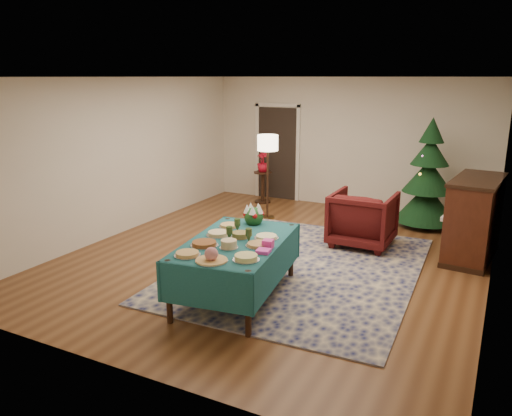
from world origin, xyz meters
The scene contains 26 objects.
room_shell centered at (0.00, 0.00, 1.35)m, with size 7.00×7.00×7.00m.
doorway centered at (-1.60, 3.48, 1.10)m, with size 1.08×0.04×2.16m.
rug centered at (0.53, -0.31, 0.01)m, with size 3.20×4.20×0.02m, color #141B4C.
buffet_table centered at (0.16, -1.59, 0.60)m, with size 1.39×2.07×0.75m.
platter_0 centered at (-0.06, -2.31, 0.78)m, with size 0.30×0.30×0.05m.
platter_1 centered at (0.27, -2.34, 0.82)m, with size 0.36×0.36×0.16m.
platter_2 centered at (0.59, -2.13, 0.78)m, with size 0.30×0.30×0.06m.
platter_3 centered at (-0.08, -1.93, 0.78)m, with size 0.34×0.34×0.05m.
platter_4 centered at (0.22, -1.88, 0.80)m, with size 0.22×0.22×0.10m.
platter_5 centered at (0.50, -1.66, 0.77)m, with size 0.31×0.31×0.04m.
platter_6 centered at (-0.14, -1.52, 0.78)m, with size 0.31×0.31×0.05m.
platter_7 centered at (0.16, -1.47, 0.79)m, with size 0.25×0.25×0.07m.
platter_8 centered at (0.46, -1.35, 0.77)m, with size 0.31×0.31×0.04m.
platter_9 centered at (-0.19, -1.13, 0.77)m, with size 0.29×0.29×0.04m.
goblet_0 centered at (0.00, -1.27, 0.85)m, with size 0.08×0.08×0.18m.
goblet_1 centered at (0.33, -1.58, 0.85)m, with size 0.08×0.08×0.18m.
goblet_2 centered at (0.08, -1.61, 0.85)m, with size 0.08×0.08×0.18m.
napkin_stack centered at (0.65, -1.83, 0.77)m, with size 0.15×0.15×0.04m, color #F243C4.
gift_box centered at (0.63, -1.66, 0.80)m, with size 0.12×0.12×0.10m, color #F343AB.
centerpiece centered at (0.03, -0.85, 0.88)m, with size 0.27×0.27×0.31m.
armchair centered at (1.03, 1.09, 0.50)m, with size 0.97×0.91×1.00m, color #450E0E.
floor_lamp centered at (-1.06, 1.86, 1.39)m, with size 0.40×0.40×1.64m.
side_table centered at (-1.71, 2.96, 0.34)m, with size 0.39×0.39×0.69m.
potted_plant centered at (-1.71, 2.96, 0.82)m, with size 0.25×0.44×0.25m, color #B70D20.
christmas_tree centered at (1.78, 2.73, 0.90)m, with size 1.43×1.43×2.01m.
piano centered at (2.68, 1.29, 0.61)m, with size 0.82×1.50×1.25m.
Camera 1 is at (3.02, -6.67, 2.71)m, focal length 35.00 mm.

